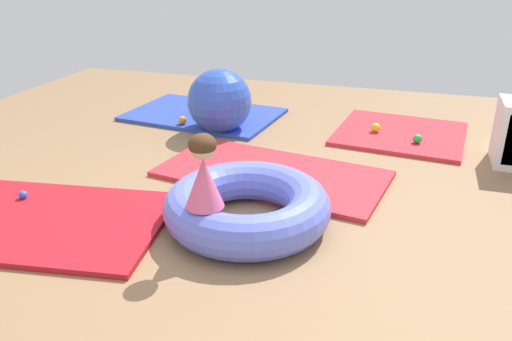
{
  "coord_description": "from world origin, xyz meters",
  "views": [
    {
      "loc": [
        0.89,
        -2.91,
        1.74
      ],
      "look_at": [
        -0.08,
        0.2,
        0.32
      ],
      "focal_mm": 36.04,
      "sensor_mm": 36.0,
      "label": 1
    }
  ],
  "objects_px": {
    "exercise_ball_large": "(220,101)",
    "child_in_pink": "(204,172)",
    "play_ball_green": "(417,139)",
    "inflatable_cushion": "(247,206)",
    "play_ball_orange": "(182,120)",
    "play_ball_blue": "(23,195)",
    "play_ball_yellow": "(376,128)"
  },
  "relations": [
    {
      "from": "play_ball_blue",
      "to": "play_ball_green",
      "type": "height_order",
      "value": "play_ball_green"
    },
    {
      "from": "play_ball_green",
      "to": "child_in_pink",
      "type": "bearing_deg",
      "value": -118.93
    },
    {
      "from": "play_ball_blue",
      "to": "play_ball_green",
      "type": "xyz_separation_m",
      "value": [
        2.75,
        2.08,
        0.01
      ]
    },
    {
      "from": "play_ball_orange",
      "to": "play_ball_green",
      "type": "bearing_deg",
      "value": 3.41
    },
    {
      "from": "child_in_pink",
      "to": "play_ball_orange",
      "type": "distance_m",
      "value": 2.41
    },
    {
      "from": "play_ball_yellow",
      "to": "play_ball_green",
      "type": "distance_m",
      "value": 0.46
    },
    {
      "from": "child_in_pink",
      "to": "exercise_ball_large",
      "type": "distance_m",
      "value": 2.21
    },
    {
      "from": "child_in_pink",
      "to": "play_ball_green",
      "type": "height_order",
      "value": "child_in_pink"
    },
    {
      "from": "exercise_ball_large",
      "to": "play_ball_yellow",
      "type": "bearing_deg",
      "value": 12.85
    },
    {
      "from": "play_ball_green",
      "to": "exercise_ball_large",
      "type": "xyz_separation_m",
      "value": [
        -1.94,
        -0.14,
        0.24
      ]
    },
    {
      "from": "play_ball_green",
      "to": "play_ball_orange",
      "type": "bearing_deg",
      "value": -176.59
    },
    {
      "from": "inflatable_cushion",
      "to": "play_ball_orange",
      "type": "distance_m",
      "value": 2.18
    },
    {
      "from": "inflatable_cushion",
      "to": "exercise_ball_large",
      "type": "relative_size",
      "value": 1.74
    },
    {
      "from": "play_ball_yellow",
      "to": "play_ball_green",
      "type": "height_order",
      "value": "play_ball_yellow"
    },
    {
      "from": "play_ball_orange",
      "to": "play_ball_green",
      "type": "relative_size",
      "value": 1.0
    },
    {
      "from": "child_in_pink",
      "to": "exercise_ball_large",
      "type": "xyz_separation_m",
      "value": [
        -0.71,
        2.09,
        -0.19
      ]
    },
    {
      "from": "play_ball_blue",
      "to": "inflatable_cushion",
      "type": "bearing_deg",
      "value": 6.24
    },
    {
      "from": "play_ball_orange",
      "to": "play_ball_blue",
      "type": "xyz_separation_m",
      "value": [
        -0.39,
        -1.94,
        -0.01
      ]
    },
    {
      "from": "exercise_ball_large",
      "to": "child_in_pink",
      "type": "bearing_deg",
      "value": -71.33
    },
    {
      "from": "inflatable_cushion",
      "to": "play_ball_orange",
      "type": "relative_size",
      "value": 13.04
    },
    {
      "from": "exercise_ball_large",
      "to": "play_ball_green",
      "type": "bearing_deg",
      "value": 4.12
    },
    {
      "from": "child_in_pink",
      "to": "play_ball_orange",
      "type": "relative_size",
      "value": 5.4
    },
    {
      "from": "play_ball_orange",
      "to": "play_ball_yellow",
      "type": "distance_m",
      "value": 1.98
    },
    {
      "from": "play_ball_blue",
      "to": "exercise_ball_large",
      "type": "height_order",
      "value": "exercise_ball_large"
    },
    {
      "from": "play_ball_orange",
      "to": "play_ball_blue",
      "type": "height_order",
      "value": "play_ball_orange"
    },
    {
      "from": "child_in_pink",
      "to": "play_ball_yellow",
      "type": "bearing_deg",
      "value": 9.71
    },
    {
      "from": "play_ball_orange",
      "to": "play_ball_green",
      "type": "height_order",
      "value": "same"
    },
    {
      "from": "child_in_pink",
      "to": "play_ball_blue",
      "type": "xyz_separation_m",
      "value": [
        -1.52,
        0.15,
        -0.44
      ]
    },
    {
      "from": "inflatable_cushion",
      "to": "exercise_ball_large",
      "type": "distance_m",
      "value": 1.97
    },
    {
      "from": "child_in_pink",
      "to": "play_ball_blue",
      "type": "height_order",
      "value": "child_in_pink"
    },
    {
      "from": "inflatable_cushion",
      "to": "child_in_pink",
      "type": "distance_m",
      "value": 0.52
    },
    {
      "from": "play_ball_blue",
      "to": "play_ball_orange",
      "type": "bearing_deg",
      "value": 78.61
    }
  ]
}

